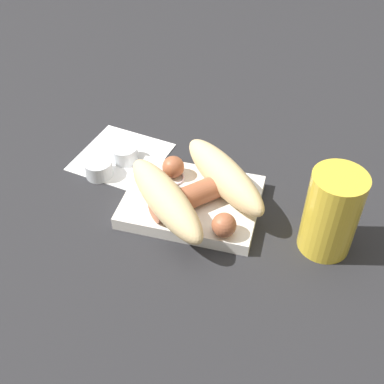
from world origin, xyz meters
name	(u,v)px	position (x,y,z in m)	size (l,w,h in m)	color
ground_plane	(192,206)	(0.00, 0.00, 0.00)	(3.00, 3.00, 0.00)	#232326
food_tray	(192,202)	(0.00, 0.00, 0.01)	(0.20, 0.15, 0.02)	silver
bread_roll	(196,187)	(-0.01, 0.01, 0.05)	(0.24, 0.24, 0.06)	#DBBC84
sausage	(197,194)	(-0.01, 0.01, 0.04)	(0.14, 0.14, 0.04)	#9E5638
pickled_veggies	(164,179)	(0.05, -0.03, 0.02)	(0.06, 0.06, 0.00)	#F99E4C
napkin	(122,157)	(0.15, -0.09, 0.00)	(0.16, 0.16, 0.00)	white
condiment_cup_near	(125,154)	(0.14, -0.08, 0.01)	(0.05, 0.05, 0.03)	silver
condiment_cup_far	(99,169)	(0.17, -0.03, 0.01)	(0.05, 0.05, 0.03)	silver
drink_glass	(331,213)	(-0.20, 0.03, 0.06)	(0.07, 0.07, 0.13)	gold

